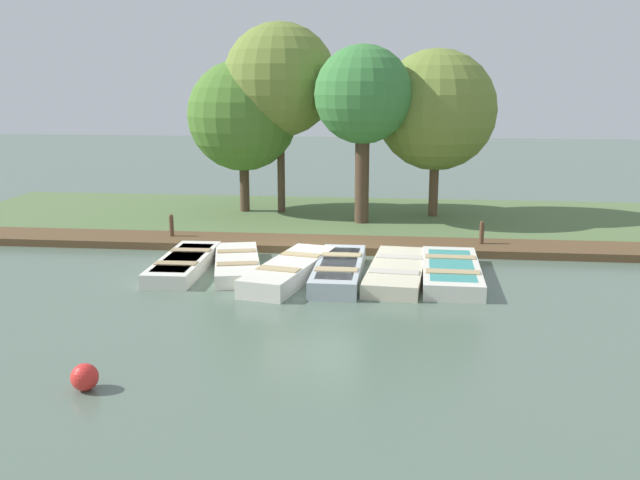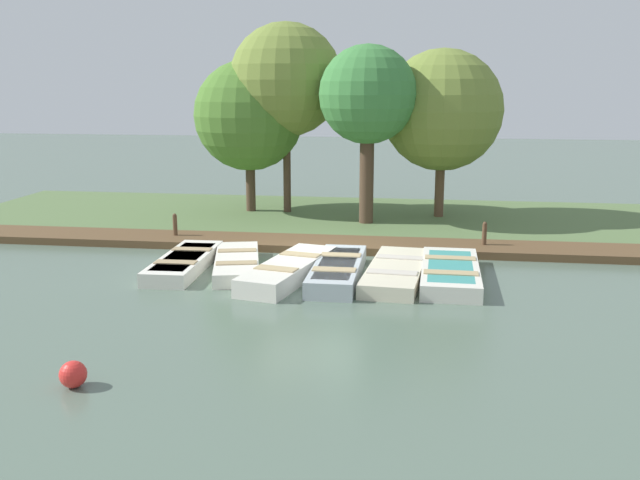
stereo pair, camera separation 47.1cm
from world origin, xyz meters
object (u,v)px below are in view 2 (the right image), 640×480
object	(u,v)px
rowboat_0	(184,262)
park_tree_far_left	(249,116)
rowboat_2	(289,270)
park_tree_right	(442,110)
rowboat_3	(338,270)
mooring_post_far	(484,237)
park_tree_center	(368,96)
rowboat_1	(237,263)
buoy	(73,374)
rowboat_4	(396,271)
mooring_post_near	(175,228)
rowboat_5	(450,273)
park_tree_left	(286,80)

from	to	relation	value
rowboat_0	park_tree_far_left	world-z (taller)	park_tree_far_left
rowboat_2	park_tree_right	bearing A→B (deg)	167.66
rowboat_2	rowboat_3	bearing A→B (deg)	111.54
mooring_post_far	park_tree_center	world-z (taller)	park_tree_center
rowboat_1	rowboat_2	xyz separation A→B (m)	(0.58, 1.34, 0.04)
rowboat_1	park_tree_right	bearing A→B (deg)	131.15
buoy	park_tree_right	xyz separation A→B (m)	(-13.51, 5.45, 3.25)
rowboat_3	rowboat_4	bearing A→B (deg)	97.88
buoy	park_tree_center	distance (m)	13.13
mooring_post_far	park_tree_center	distance (m)	5.55
rowboat_4	park_tree_right	size ratio (longest dim) A/B	0.69
rowboat_4	mooring_post_far	bearing A→B (deg)	147.93
rowboat_1	park_tree_far_left	world-z (taller)	park_tree_far_left
rowboat_4	mooring_post_near	xyz separation A→B (m)	(-2.86, -6.12, 0.24)
rowboat_0	rowboat_5	world-z (taller)	rowboat_5
rowboat_0	park_tree_left	distance (m)	8.28
rowboat_2	mooring_post_far	world-z (taller)	mooring_post_far
rowboat_0	mooring_post_far	size ratio (longest dim) A/B	4.24
rowboat_5	park_tree_right	distance (m)	7.74
mooring_post_near	rowboat_0	bearing A→B (deg)	23.19
rowboat_3	park_tree_center	distance (m)	6.94
rowboat_2	park_tree_left	size ratio (longest dim) A/B	0.61
rowboat_0	park_tree_right	size ratio (longest dim) A/B	0.64
rowboat_1	park_tree_center	xyz separation A→B (m)	(-5.47, 2.59, 3.72)
mooring_post_far	park_tree_center	size ratio (longest dim) A/B	0.15
rowboat_4	park_tree_left	bearing A→B (deg)	-147.11
buoy	park_tree_center	bearing A→B (deg)	165.01
rowboat_0	rowboat_1	xyz separation A→B (m)	(-0.12, 1.24, -0.01)
rowboat_1	park_tree_far_left	distance (m)	7.72
rowboat_5	mooring_post_far	distance (m)	3.01
rowboat_5	park_tree_center	distance (m)	7.16
buoy	park_tree_far_left	xyz separation A→B (m)	(-13.67, -0.66, 3.04)
rowboat_0	park_tree_center	bearing A→B (deg)	144.07
rowboat_1	rowboat_3	distance (m)	2.45
rowboat_2	rowboat_5	size ratio (longest dim) A/B	1.06
park_tree_far_left	park_tree_right	distance (m)	6.12
rowboat_3	mooring_post_near	size ratio (longest dim) A/B	4.39
rowboat_5	park_tree_right	bearing A→B (deg)	-177.66
rowboat_5	park_tree_left	xyz separation A→B (m)	(-7.16, -5.01, 4.17)
park_tree_far_left	park_tree_right	size ratio (longest dim) A/B	0.94
buoy	park_tree_left	size ratio (longest dim) A/B	0.06
rowboat_2	park_tree_left	distance (m)	8.71
rowboat_0	rowboat_3	size ratio (longest dim) A/B	0.97
rowboat_5	park_tree_far_left	world-z (taller)	park_tree_far_left
rowboat_3	park_tree_left	world-z (taller)	park_tree_left
rowboat_3	rowboat_4	size ratio (longest dim) A/B	0.95
rowboat_2	mooring_post_far	xyz separation A→B (m)	(-3.21, 4.52, 0.20)
rowboat_4	park_tree_center	xyz separation A→B (m)	(-5.69, -1.12, 3.72)
rowboat_1	park_tree_right	size ratio (longest dim) A/B	0.63
mooring_post_near	rowboat_1	bearing A→B (deg)	42.51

